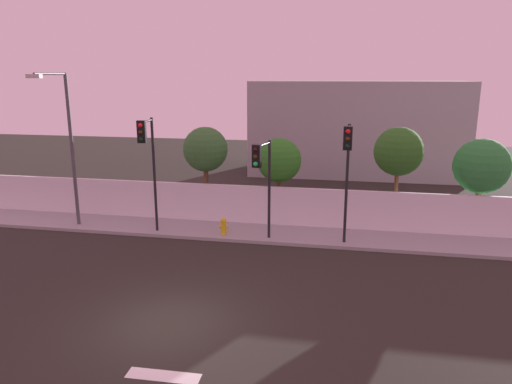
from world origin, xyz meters
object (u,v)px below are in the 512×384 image
Objects in this scene: roadside_tree_leftmost at (205,150)px; roadside_tree_rightmost at (482,166)px; roadside_tree_midleft at (279,161)px; fire_hydrant at (224,226)px; street_lamp_curbside at (67,137)px; roadside_tree_midright at (399,152)px; traffic_light_center at (262,170)px; traffic_light_right at (148,152)px; traffic_light_left at (347,160)px.

roadside_tree_rightmost is at bearing 0.00° from roadside_tree_leftmost.
roadside_tree_rightmost is (9.02, -0.00, 0.04)m from roadside_tree_midleft.
fire_hydrant is 4.33m from roadside_tree_leftmost.
roadside_tree_leftmost is at bearing 27.82° from street_lamp_curbside.
roadside_tree_leftmost is 0.96× the size of roadside_tree_midright.
street_lamp_curbside is at bearing -178.90° from fire_hydrant.
traffic_light_center is 0.98× the size of roadside_tree_rightmost.
roadside_tree_leftmost reaches higher than roadside_tree_midleft.
traffic_light_left is at bearing 1.36° from traffic_light_right.
street_lamp_curbside reaches higher than roadside_tree_leftmost.
fire_hydrant is at bearing 14.28° from traffic_light_right.
roadside_tree_leftmost is 3.67m from roadside_tree_midleft.
roadside_tree_rightmost is (11.08, 2.78, 2.53)m from fire_hydrant.
roadside_tree_leftmost is 1.11× the size of roadside_tree_midleft.
traffic_light_right is 6.25m from roadside_tree_midleft.
traffic_light_left is at bearing -46.66° from roadside_tree_midleft.
roadside_tree_leftmost is (-6.82, 3.36, -0.30)m from traffic_light_left.
roadside_tree_leftmost is at bearing 180.00° from roadside_tree_midright.
traffic_light_center is at bearing -147.36° from roadside_tree_midright.
roadside_tree_rightmost is at bearing 0.00° from roadside_tree_midright.
traffic_light_left reaches higher than roadside_tree_midleft.
roadside_tree_midleft is at bearing 180.00° from roadside_tree_midright.
traffic_light_right is 1.18× the size of roadside_tree_rightmost.
street_lamp_curbside is 1.46× the size of roadside_tree_midright.
traffic_light_right is at bearing -178.64° from traffic_light_left.
traffic_light_right is 6.75× the size of fire_hydrant.
street_lamp_curbside is 8.06m from fire_hydrant.
street_lamp_curbside is 6.32m from roadside_tree_leftmost.
fire_hydrant is at bearing -159.62° from roadside_tree_midright.
traffic_light_center reaches higher than fire_hydrant.
roadside_tree_midleft is at bearing 34.99° from traffic_light_right.
traffic_light_center is 3.61m from roadside_tree_midleft.
roadside_tree_leftmost is 12.68m from roadside_tree_rightmost.
traffic_light_right is at bearing -165.85° from roadside_tree_rightmost.
roadside_tree_midright is (7.50, 2.78, 3.07)m from fire_hydrant.
traffic_light_left is at bearing 4.12° from traffic_light_center.
street_lamp_curbside is 14.93m from roadside_tree_midright.
traffic_light_left is at bearing -26.22° from roadside_tree_leftmost.
traffic_light_left is 1.15× the size of roadside_tree_rightmost.
traffic_light_center is 6.69m from roadside_tree_midright.
street_lamp_curbside reaches higher than roadside_tree_midleft.
roadside_tree_midleft is at bearing 53.58° from fire_hydrant.
traffic_light_right is at bearing -111.90° from roadside_tree_leftmost.
roadside_tree_rightmost is at bearing 29.86° from traffic_light_left.
traffic_light_left is at bearing -150.14° from roadside_tree_rightmost.
roadside_tree_midleft is 5.47m from roadside_tree_midright.
roadside_tree_midright is at bearing 55.92° from traffic_light_left.
street_lamp_curbside is at bearing -152.18° from roadside_tree_leftmost.
fire_hydrant is (3.02, 0.77, -3.30)m from traffic_light_right.
roadside_tree_midright is at bearing 11.29° from street_lamp_curbside.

